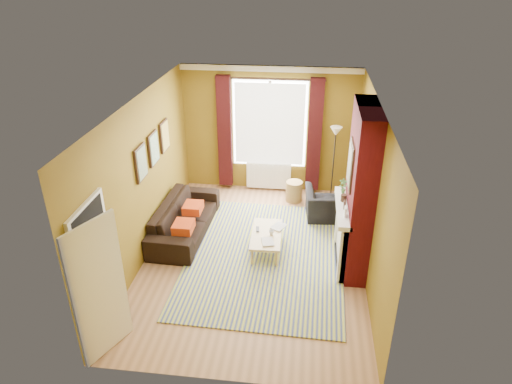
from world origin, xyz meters
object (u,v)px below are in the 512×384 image
armchair (330,204)px  wicker_stool (294,191)px  sofa (185,218)px  coffee_table (266,235)px  floor_lamp (335,143)px

armchair → wicker_stool: (-0.75, 0.68, -0.09)m
armchair → sofa: bearing=12.8°
wicker_stool → coffee_table: bearing=-101.6°
armchair → coffee_table: armchair is taller
wicker_stool → floor_lamp: size_ratio=0.27×
coffee_table → floor_lamp: bearing=58.4°
armchair → wicker_stool: 1.01m
sofa → floor_lamp: size_ratio=1.30×
sofa → coffee_table: 1.67m
coffee_table → armchair: bearing=47.0°
sofa → coffee_table: size_ratio=2.04×
coffee_table → wicker_stool: bearing=76.8°
coffee_table → wicker_stool: (0.41, 1.99, -0.09)m
wicker_stool → floor_lamp: (0.80, 0.10, 1.11)m
sofa → wicker_stool: 2.56m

